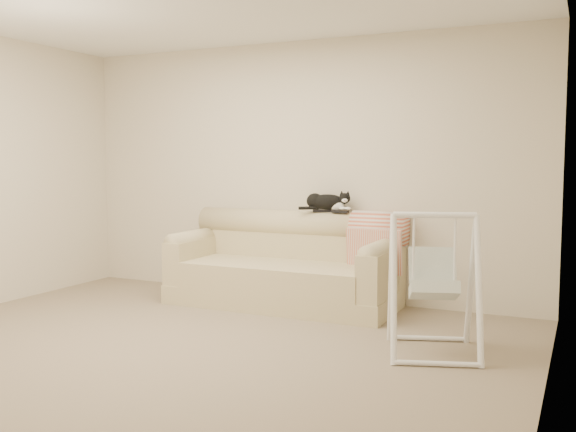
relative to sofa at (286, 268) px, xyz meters
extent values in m
plane|color=#746453|center=(-0.04, -1.62, -0.35)|extent=(5.00, 5.00, 0.00)
cube|color=beige|center=(-0.04, 0.38, 0.95)|extent=(5.00, 0.04, 2.60)
cube|color=beige|center=(2.46, -1.62, 0.95)|extent=(0.04, 4.00, 2.60)
cube|color=tan|center=(0.00, -0.09, -0.26)|extent=(2.20, 0.90, 0.18)
cube|color=tan|center=(0.00, -0.20, -0.05)|extent=(1.80, 0.68, 0.24)
cube|color=tan|center=(0.00, 0.25, 0.08)|extent=(2.20, 0.22, 0.50)
cylinder|color=tan|center=(0.00, 0.25, 0.41)|extent=(2.16, 0.28, 0.28)
cube|color=tan|center=(-0.99, -0.09, 0.04)|extent=(0.20, 0.88, 0.42)
cylinder|color=tan|center=(-0.99, -0.09, 0.25)|extent=(0.18, 0.84, 0.18)
cube|color=tan|center=(0.99, -0.09, 0.04)|extent=(0.20, 0.88, 0.42)
cylinder|color=tan|center=(0.99, -0.09, 0.25)|extent=(0.18, 0.84, 0.18)
cube|color=black|center=(0.29, 0.23, 0.56)|extent=(0.19, 0.10, 0.02)
cube|color=gray|center=(0.29, 0.23, 0.57)|extent=(0.11, 0.06, 0.01)
cube|color=black|center=(0.49, 0.20, 0.56)|extent=(0.17, 0.06, 0.02)
ellipsoid|color=black|center=(0.33, 0.25, 0.64)|extent=(0.39, 0.25, 0.15)
ellipsoid|color=black|center=(0.21, 0.22, 0.65)|extent=(0.20, 0.19, 0.15)
ellipsoid|color=white|center=(0.44, 0.24, 0.61)|extent=(0.16, 0.12, 0.11)
ellipsoid|color=black|center=(0.51, 0.25, 0.68)|extent=(0.14, 0.14, 0.11)
ellipsoid|color=white|center=(0.53, 0.21, 0.67)|extent=(0.07, 0.06, 0.04)
sphere|color=#BF7272|center=(0.53, 0.19, 0.67)|extent=(0.01, 0.01, 0.01)
cone|color=black|center=(0.48, 0.26, 0.74)|extent=(0.06, 0.07, 0.05)
cone|color=black|center=(0.54, 0.27, 0.74)|extent=(0.04, 0.05, 0.05)
sphere|color=#925B1D|center=(0.50, 0.21, 0.69)|extent=(0.02, 0.02, 0.02)
sphere|color=#925B1D|center=(0.54, 0.22, 0.69)|extent=(0.02, 0.02, 0.02)
ellipsoid|color=white|center=(0.50, 0.22, 0.59)|extent=(0.08, 0.10, 0.03)
ellipsoid|color=white|center=(0.55, 0.23, 0.59)|extent=(0.08, 0.10, 0.03)
cylinder|color=black|center=(0.17, 0.15, 0.59)|extent=(0.18, 0.14, 0.03)
cylinder|color=#CB5A3B|center=(0.87, 0.25, 0.41)|extent=(0.52, 0.33, 0.33)
cube|color=#CB5A3B|center=(0.87, 0.08, 0.21)|extent=(0.52, 0.09, 0.42)
cylinder|color=white|center=(1.44, -1.26, 0.16)|extent=(0.16, 0.35, 1.03)
cylinder|color=white|center=(1.34, -0.96, 0.16)|extent=(0.16, 0.35, 1.03)
cylinder|color=white|center=(1.99, -1.08, 0.16)|extent=(0.16, 0.35, 1.03)
cylinder|color=white|center=(1.89, -0.78, 0.16)|extent=(0.16, 0.35, 1.03)
cylinder|color=white|center=(1.66, -1.02, 0.66)|extent=(0.57, 0.23, 0.04)
cylinder|color=white|center=(1.76, -1.32, -0.33)|extent=(0.57, 0.22, 0.04)
cylinder|color=white|center=(1.56, -0.72, -0.33)|extent=(0.57, 0.22, 0.04)
cube|color=white|center=(1.67, -1.05, 0.12)|extent=(0.42, 0.40, 0.19)
cube|color=white|center=(1.63, -0.92, 0.28)|extent=(0.37, 0.25, 0.27)
cylinder|color=white|center=(1.52, -1.07, 0.42)|extent=(0.02, 0.02, 0.48)
cylinder|color=white|center=(1.80, -0.97, 0.42)|extent=(0.02, 0.02, 0.48)
camera|label=1|loc=(2.65, -5.61, 1.05)|focal=40.00mm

